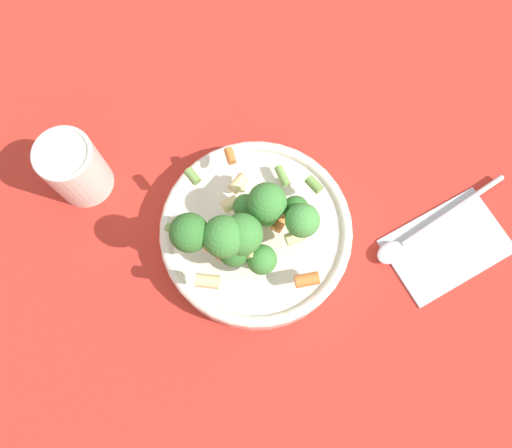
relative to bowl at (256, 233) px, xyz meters
The scene contains 6 objects.
ground_plane 0.02m from the bowl, ahead, with size 3.00×3.00×0.00m, color #B72D23.
bowl is the anchor object (origin of this frame).
pasta_salad 0.08m from the bowl, 77.86° to the right, with size 0.19×0.19×0.09m.
cup 0.23m from the bowl, 149.72° to the right, with size 0.07×0.07×0.09m.
napkin 0.24m from the bowl, 46.28° to the left, with size 0.13×0.17×0.01m.
spoon 0.20m from the bowl, 49.85° to the left, with size 0.04×0.20×0.01m.
Camera 1 is at (0.12, -0.11, 0.61)m, focal length 35.00 mm.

